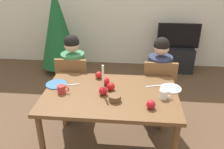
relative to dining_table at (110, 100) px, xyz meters
The scene contains 22 objects.
ground_plane 0.67m from the dining_table, ahead, with size 7.68×7.68×0.00m, color brown.
back_wall 2.68m from the dining_table, 90.00° to the left, with size 6.40×0.10×2.60m, color beige.
dining_table is the anchor object (origin of this frame).
chair_left 0.83m from the dining_table, 131.94° to the left, with size 0.40×0.40×0.90m.
chair_right 0.84m from the dining_table, 47.25° to the left, with size 0.40×0.40×0.90m.
person_left_child 0.85m from the dining_table, 130.47° to the left, with size 0.30×0.30×1.17m.
person_right_child 0.86m from the dining_table, 48.74° to the left, with size 0.30×0.30×1.17m.
tv_stand 2.57m from the dining_table, 65.14° to the left, with size 0.64×0.40×0.48m, color black.
tv 2.54m from the dining_table, 65.15° to the left, with size 0.79×0.05×0.46m.
christmas_tree 2.38m from the dining_table, 119.81° to the left, with size 0.72×0.72×1.67m.
candle_centerpiece 0.17m from the dining_table, 152.89° to the right, with size 0.09×0.09×0.33m.
plate_left 0.64m from the dining_table, 168.06° to the left, with size 0.23×0.23×0.01m, color teal.
plate_right 0.67m from the dining_table, 13.38° to the left, with size 0.22×0.22×0.01m, color white.
mug_left 0.52m from the dining_table, behind, with size 0.13×0.08×0.09m.
mug_right 0.56m from the dining_table, ahead, with size 0.13×0.08×0.09m.
fork_left 0.48m from the dining_table, 163.45° to the left, with size 0.18×0.01×0.01m, color silver.
fork_right 0.51m from the dining_table, 22.62° to the left, with size 0.18×0.01×0.01m, color silver.
bowl_walnuts 0.19m from the dining_table, 66.89° to the right, with size 0.12×0.12×0.06m, color brown.
apple_near_candle 0.23m from the dining_table, 111.30° to the left, with size 0.09×0.09×0.09m, color red.
apple_by_left_plate 0.39m from the dining_table, 116.64° to the left, with size 0.08×0.08×0.08m, color red.
apple_by_right_mug 0.14m from the dining_table, 93.24° to the left, with size 0.09×0.09×0.09m, color red.
apple_far_edge 0.49m from the dining_table, 30.88° to the right, with size 0.09×0.09×0.09m, color red.
Camera 1 is at (0.21, -2.12, 2.01)m, focal length 38.02 mm.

